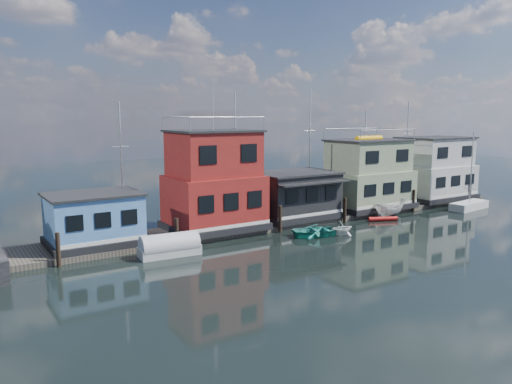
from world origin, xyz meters
TOP-DOWN VIEW (x-y plane):
  - ground at (0.00, 0.00)m, footprint 160.00×160.00m
  - dock at (0.00, 12.00)m, footprint 48.00×5.00m
  - houseboat_blue at (-18.00, 12.00)m, footprint 6.40×4.90m
  - houseboat_red at (-8.50, 12.00)m, footprint 7.40×5.90m
  - houseboat_dark at (-0.50, 11.98)m, footprint 7.40×6.10m
  - houseboat_green at (8.50, 12.00)m, footprint 8.40×5.90m
  - houseboat_white at (18.50, 12.00)m, footprint 8.40×5.90m
  - pilings at (-0.33, 9.20)m, footprint 42.28×0.28m
  - background_masts at (4.76, 18.00)m, footprint 36.40×0.16m
  - motorboat at (8.43, 8.89)m, footprint 4.23×1.95m
  - red_kayak at (6.33, 7.81)m, footprint 2.64×1.39m
  - tarp_runabout at (-14.16, 7.79)m, footprint 4.20×1.96m
  - day_sailer at (17.80, 7.05)m, footprint 5.09×2.22m
  - dinghy_teal at (-2.11, 6.59)m, footprint 4.86×4.12m
  - dinghy_white at (-0.35, 5.92)m, footprint 2.24×1.95m

SIDE VIEW (x-z plane):
  - ground at x=0.00m, z-range 0.00..0.00m
  - red_kayak at x=6.33m, z-range 0.00..0.39m
  - dock at x=0.00m, z-range 0.00..0.40m
  - dinghy_teal at x=-2.11m, z-range 0.00..0.86m
  - day_sailer at x=17.80m, z-range -3.44..4.34m
  - dinghy_white at x=-0.35m, z-range 0.00..1.15m
  - tarp_runabout at x=-14.16m, z-range -0.21..1.45m
  - motorboat at x=8.43m, z-range 0.00..1.58m
  - pilings at x=-0.33m, z-range 0.00..2.20m
  - houseboat_blue at x=-18.00m, z-range 0.38..4.04m
  - houseboat_dark at x=-0.50m, z-range 0.39..4.45m
  - houseboat_white at x=18.50m, z-range 0.21..6.87m
  - houseboat_green at x=8.50m, z-range 0.03..7.06m
  - houseboat_red at x=-8.50m, z-range -1.83..10.03m
  - background_masts at x=4.76m, z-range -0.45..11.55m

